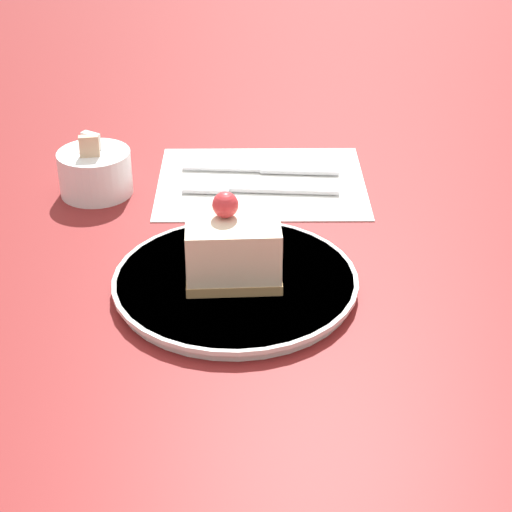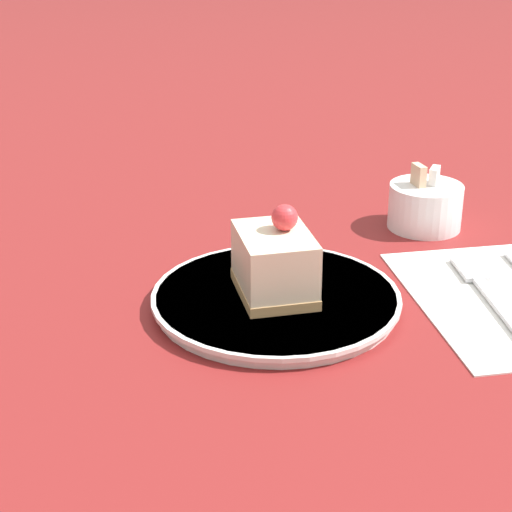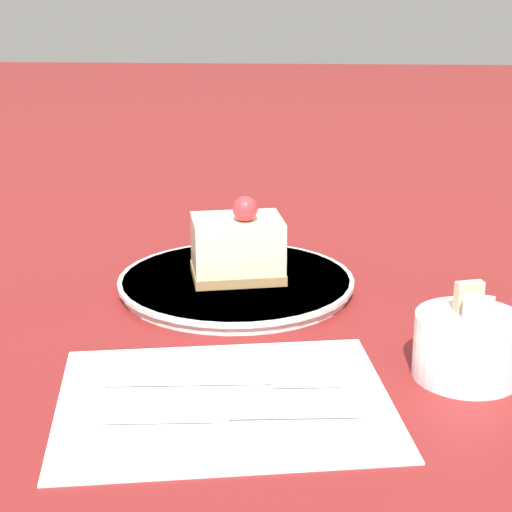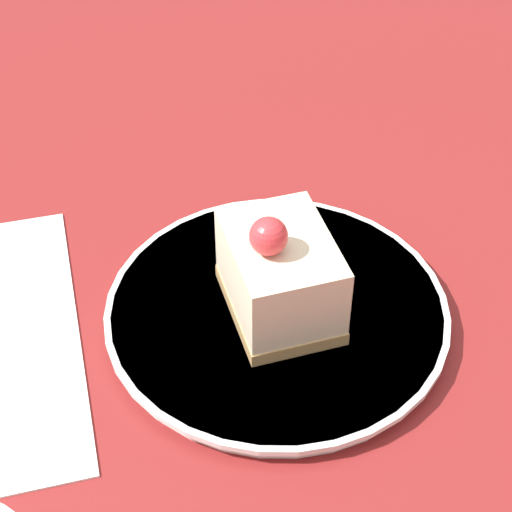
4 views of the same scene
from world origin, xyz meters
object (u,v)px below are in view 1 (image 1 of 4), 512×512
(cake_slice, at_px, (233,249))
(knife, at_px, (275,169))
(plate, at_px, (235,282))
(fork, at_px, (246,189))
(sugar_bowl, at_px, (95,172))

(cake_slice, height_order, knife, cake_slice)
(plate, bearing_deg, knife, -0.67)
(cake_slice, bearing_deg, plate, -69.94)
(knife, bearing_deg, cake_slice, 173.81)
(fork, distance_m, knife, 0.06)
(knife, bearing_deg, plate, 174.23)
(sugar_bowl, bearing_deg, fork, -81.55)
(cake_slice, bearing_deg, sugar_bowl, 35.25)
(plate, xyz_separation_m, cake_slice, (-0.00, 0.00, 0.03))
(cake_slice, relative_size, sugar_bowl, 1.20)
(cake_slice, bearing_deg, knife, -12.90)
(plate, bearing_deg, fork, 6.41)
(cake_slice, distance_m, fork, 0.19)
(plate, distance_m, cake_slice, 0.03)
(plate, relative_size, cake_slice, 2.34)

